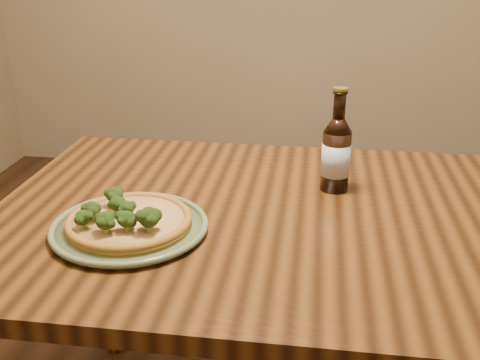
# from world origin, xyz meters

# --- Properties ---
(table) EXTENTS (1.60, 0.90, 0.75)m
(table) POSITION_xyz_m (0.00, 0.10, 0.66)
(table) COLOR #4D2B10
(table) RESTS_ON ground
(plate) EXTENTS (0.33, 0.33, 0.02)m
(plate) POSITION_xyz_m (-0.45, -0.03, 0.76)
(plate) COLOR #5D704D
(plate) RESTS_ON table
(pizza) EXTENTS (0.26, 0.26, 0.07)m
(pizza) POSITION_xyz_m (-0.45, -0.04, 0.78)
(pizza) COLOR #986522
(pizza) RESTS_ON plate
(beer_bottle) EXTENTS (0.07, 0.07, 0.25)m
(beer_bottle) POSITION_xyz_m (-0.03, 0.25, 0.84)
(beer_bottle) COLOR black
(beer_bottle) RESTS_ON table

